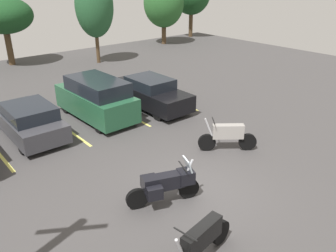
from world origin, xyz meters
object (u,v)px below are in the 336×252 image
at_px(car_charcoal, 28,120).
at_px(car_black, 149,93).
at_px(motorcycle_touring, 166,184).
at_px(motorcycle_third, 201,241).
at_px(motorcycle_second, 227,135).
at_px(car_green, 96,98).

xyz_separation_m(car_charcoal, car_black, (5.78, -0.53, 0.04)).
relative_size(motorcycle_touring, motorcycle_third, 0.94).
bearing_deg(car_charcoal, motorcycle_second, -49.84).
relative_size(motorcycle_second, car_green, 0.40).
bearing_deg(car_black, motorcycle_second, -96.36).
height_order(motorcycle_touring, motorcycle_third, motorcycle_touring).
height_order(car_charcoal, car_green, car_green).
distance_m(motorcycle_second, motorcycle_third, 5.69).
xyz_separation_m(motorcycle_touring, car_black, (4.44, 6.57, 0.11)).
distance_m(motorcycle_touring, motorcycle_second, 3.95).
relative_size(motorcycle_touring, motorcycle_second, 1.17).
height_order(motorcycle_third, car_green, car_green).
xyz_separation_m(car_green, car_black, (2.72, -0.39, -0.21)).
height_order(motorcycle_third, car_black, car_black).
xyz_separation_m(motorcycle_touring, car_charcoal, (-1.34, 7.11, 0.06)).
distance_m(motorcycle_touring, car_charcoal, 7.23).
bearing_deg(motorcycle_touring, car_charcoal, 100.68).
height_order(motorcycle_touring, car_charcoal, car_charcoal).
height_order(motorcycle_touring, car_green, car_green).
relative_size(car_charcoal, car_green, 1.01).
bearing_deg(motorcycle_third, motorcycle_second, 34.76).
xyz_separation_m(motorcycle_touring, motorcycle_second, (3.82, 0.99, -0.01)).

